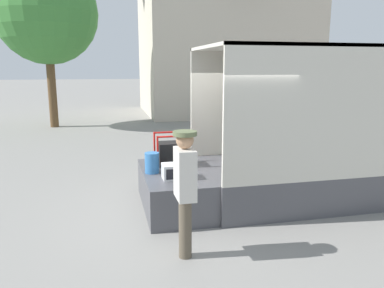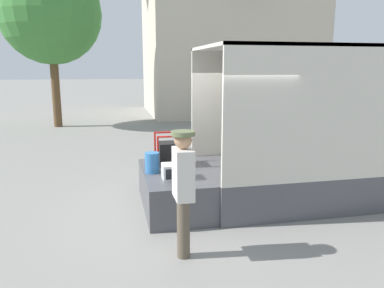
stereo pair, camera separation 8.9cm
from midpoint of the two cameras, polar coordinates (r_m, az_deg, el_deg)
The scene contains 8 objects.
ground_plane at distance 7.38m, azimuth 1.47°, elevation -9.16°, with size 160.00×160.00×0.00m, color gray.
tailgate_deck at distance 7.15m, azimuth -3.09°, elevation -6.89°, with size 1.17×2.20×0.70m, color #4C4C51.
microwave at distance 6.56m, azimuth -2.96°, elevation -4.18°, with size 0.45×0.36×0.26m.
portable_generator at distance 7.43m, azimuth -3.55°, elevation -1.42°, with size 0.60×0.51×0.64m.
orange_bucket at distance 6.94m, azimuth -6.47°, elevation -2.86°, with size 0.27×0.27×0.38m.
worker_person at distance 5.07m, azimuth -1.58°, elevation -5.66°, with size 0.32×0.44×1.80m.
house_backdrop at distance 22.64m, azimuth 4.74°, elevation 17.92°, with size 9.60×7.48×10.03m.
street_tree at distance 17.80m, azimuth -21.45°, elevation 18.01°, with size 4.27×4.27×6.98m.
Camera 1 is at (-1.78, -6.67, 2.62)m, focal length 35.00 mm.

